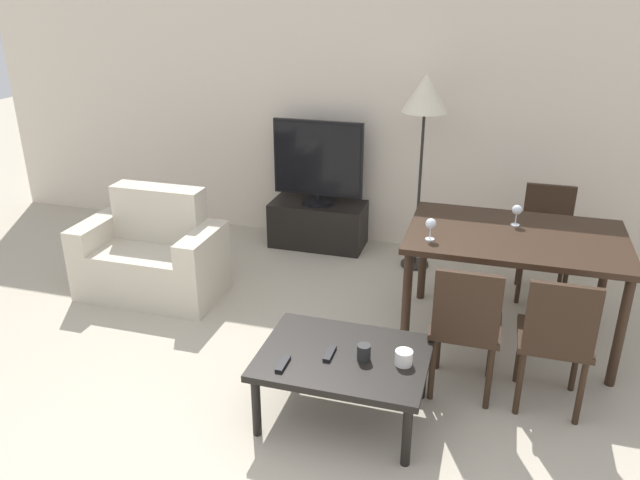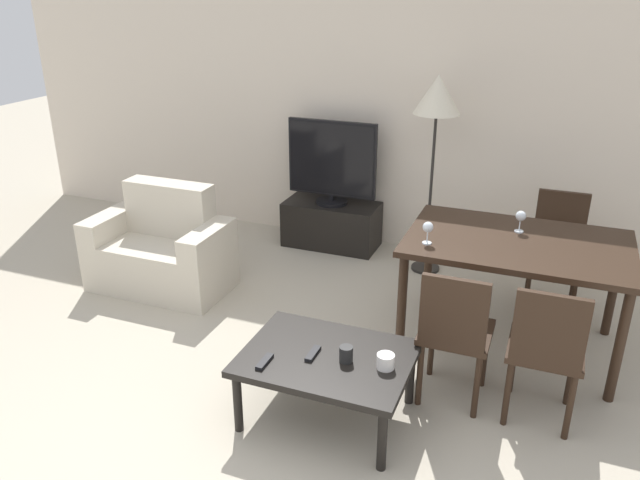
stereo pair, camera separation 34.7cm
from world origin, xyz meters
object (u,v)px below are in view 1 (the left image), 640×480
Objects in this scene: tv at (318,163)px; dining_chair_near at (466,324)px; remote_secondary at (330,353)px; armchair at (153,257)px; dining_chair_far at (546,235)px; cup_white_near at (364,352)px; floor_lamp at (425,100)px; wine_glass_left at (517,211)px; cup_colored_far at (404,358)px; tv_stand at (318,224)px; dining_chair_near_right at (556,337)px; coffee_table at (344,361)px; dining_table at (515,246)px; remote_primary at (283,364)px; wine_glass_center at (431,225)px.

tv reaches higher than dining_chair_near.
armchair is at bearing 148.21° from remote_secondary.
dining_chair_far reaches higher than cup_white_near.
floor_lamp is 2.37m from cup_white_near.
dining_chair_near is 5.90× the size of wine_glass_left.
floor_lamp is 2.36m from cup_colored_far.
armchair is 1.61m from tv_stand.
armchair is 2.47m from floor_lamp.
tv is at bearing 168.19° from floor_lamp.
coffee_table is at bearing -160.99° from dining_chair_near_right.
tv_stand is at bearing 52.89° from armchair.
dining_chair_near_right is at bearing -72.26° from dining_table.
dining_chair_near_right is 0.87m from cup_colored_far.
tv is at bearing 148.94° from wine_glass_left.
armchair is at bearing -127.11° from tv_stand.
remote_secondary is (0.21, 0.17, 0.00)m from remote_primary.
wine_glass_left is at bearing -31.06° from tv.
dining_chair_near_right is (1.12, 0.38, 0.13)m from coffee_table.
dining_chair_near_right is at bearing 21.84° from cup_white_near.
floor_lamp is at bearing 29.56° from armchair.
dining_chair_near_right is at bearing 22.46° from remote_primary.
wine_glass_center is at bearing 89.84° from cup_colored_far.
remote_primary is 1.94m from wine_glass_left.
remote_secondary is 0.41m from cup_colored_far.
floor_lamp reaches higher than tv_stand.
wine_glass_left reaches higher than dining_chair_near_right.
floor_lamp is 1.39m from wine_glass_center.
floor_lamp is (-1.02, 1.75, 0.94)m from dining_chair_near_right.
dining_chair_near_right is at bearing 19.01° from coffee_table.
floor_lamp reaches higher than dining_table.
wine_glass_center reaches higher than dining_chair_far.
cup_colored_far is (-0.29, -0.38, -0.04)m from dining_chair_near.
dining_chair_far is at bearing -11.91° from tv.
floor_lamp is (-0.53, 1.75, 0.94)m from dining_chair_near.
dining_table is at bearing -107.74° from dining_chair_far.
dining_chair_near reaches higher than remote_primary.
cup_colored_far is at bearing -83.67° from floor_lamp.
wine_glass_left is (0.74, 1.32, 0.42)m from cup_white_near.
dining_chair_far is at bearing 56.46° from remote_primary.
dining_chair_far is at bearing 59.83° from coffee_table.
floor_lamp is 17.15× the size of cup_colored_far.
tv is at bearing 109.91° from coffee_table.
cup_colored_far is (-0.78, -1.92, -0.04)m from dining_chair_far.
dining_chair_near is 0.49m from dining_chair_near_right.
dining_chair_near is at bearing -53.01° from tv_stand.
armchair is 1.33× the size of tv.
dining_chair_near_right is 1.03m from wine_glass_left.
tv_stand is at bearing 102.46° from remote_primary.
coffee_table is at bearing 172.06° from cup_white_near.
dining_chair_far is 2.18m from cup_white_near.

